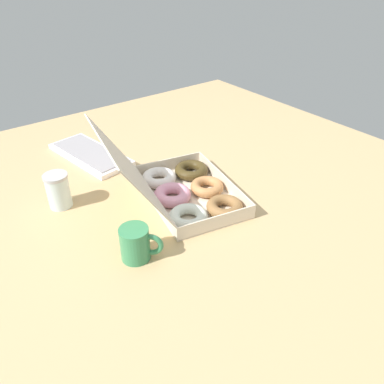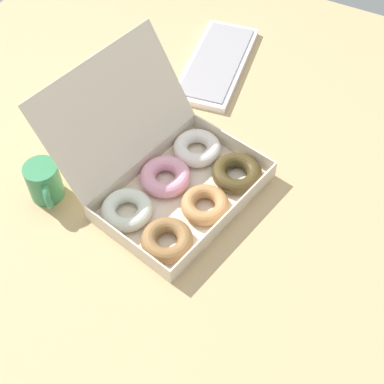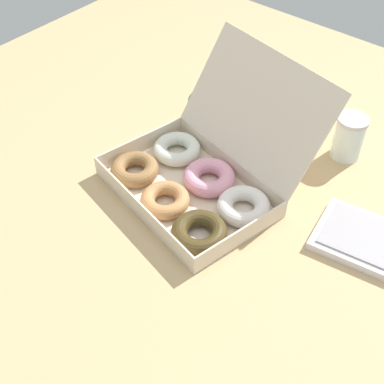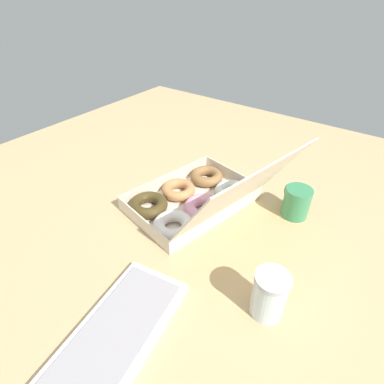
% 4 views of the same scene
% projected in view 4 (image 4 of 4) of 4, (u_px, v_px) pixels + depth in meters
% --- Properties ---
extents(ground_plane, '(1.80, 1.80, 0.02)m').
position_uv_depth(ground_plane, '(187.00, 208.00, 0.95)').
color(ground_plane, tan).
extents(donut_box, '(0.45, 0.46, 0.26)m').
position_uv_depth(donut_box, '(195.00, 198.00, 0.92)').
color(donut_box, beige).
rests_on(donut_box, ground_plane).
extents(keyboard, '(0.38, 0.21, 0.02)m').
position_uv_depth(keyboard, '(111.00, 342.00, 0.58)').
color(keyboard, white).
rests_on(keyboard, ground_plane).
extents(coffee_mug, '(0.09, 0.10, 0.09)m').
position_uv_depth(coffee_mug, '(296.00, 201.00, 0.88)').
color(coffee_mug, '#378556').
rests_on(coffee_mug, ground_plane).
extents(glass_jar, '(0.07, 0.07, 0.11)m').
position_uv_depth(glass_jar, '(269.00, 295.00, 0.62)').
color(glass_jar, silver).
rests_on(glass_jar, ground_plane).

